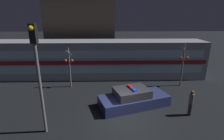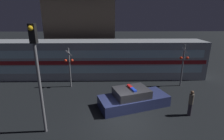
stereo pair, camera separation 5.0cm
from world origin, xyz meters
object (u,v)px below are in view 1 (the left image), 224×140
object	(u,v)px
pedestrian	(191,103)
traffic_light_corner	(37,66)
police_car	(133,99)
train	(97,59)
crossing_signal_near	(183,63)

from	to	relation	value
pedestrian	traffic_light_corner	world-z (taller)	traffic_light_corner
police_car	pedestrian	bearing A→B (deg)	-38.84
train	crossing_signal_near	size ratio (longest dim) A/B	5.73
train	crossing_signal_near	distance (m)	8.14
police_car	traffic_light_corner	distance (m)	6.71
pedestrian	train	bearing A→B (deg)	129.91
traffic_light_corner	pedestrian	bearing A→B (deg)	9.68
police_car	traffic_light_corner	size ratio (longest dim) A/B	0.89
pedestrian	crossing_signal_near	bearing A→B (deg)	74.39
crossing_signal_near	traffic_light_corner	distance (m)	11.89
police_car	traffic_light_corner	bearing A→B (deg)	-170.23
police_car	crossing_signal_near	size ratio (longest dim) A/B	1.39
police_car	crossing_signal_near	bearing A→B (deg)	18.15
train	crossing_signal_near	world-z (taller)	crossing_signal_near
crossing_signal_near	traffic_light_corner	size ratio (longest dim) A/B	0.65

